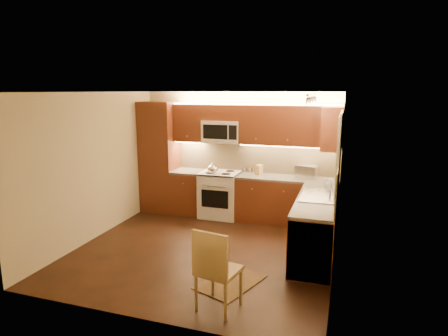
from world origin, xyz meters
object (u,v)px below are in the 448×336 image
(microwave, at_px, (222,132))
(kettle, at_px, (213,168))
(soap_bottle, at_px, (329,185))
(dining_chair, at_px, (219,268))
(stove, at_px, (220,194))
(sink, at_px, (318,191))
(knife_block, at_px, (259,170))
(toaster_oven, at_px, (307,171))

(microwave, relative_size, kettle, 3.18)
(soap_bottle, height_order, dining_chair, soap_bottle)
(kettle, relative_size, soap_bottle, 1.25)
(kettle, distance_m, soap_bottle, 2.30)
(stove, xyz_separation_m, kettle, (-0.10, -0.17, 0.58))
(microwave, distance_m, dining_chair, 3.70)
(sink, bearing_deg, knife_block, 134.81)
(stove, bearing_deg, knife_block, 7.83)
(kettle, relative_size, dining_chair, 0.24)
(toaster_oven, xyz_separation_m, dining_chair, (-0.64, -3.33, -0.52))
(soap_bottle, distance_m, dining_chair, 2.77)
(microwave, height_order, toaster_oven, microwave)
(stove, bearing_deg, sink, -29.36)
(stove, bearing_deg, microwave, 90.00)
(soap_bottle, bearing_deg, microwave, 170.83)
(kettle, bearing_deg, knife_block, -4.12)
(sink, distance_m, dining_chair, 2.32)
(sink, distance_m, knife_block, 1.74)
(soap_bottle, bearing_deg, toaster_oven, 130.10)
(knife_block, xyz_separation_m, dining_chair, (0.28, -3.30, -0.49))
(sink, xyz_separation_m, soap_bottle, (0.14, 0.42, 0.02))
(stove, relative_size, kettle, 3.85)
(stove, distance_m, microwave, 1.27)
(stove, relative_size, sink, 1.07)
(stove, xyz_separation_m, knife_block, (0.78, 0.11, 0.54))
(knife_block, bearing_deg, microwave, -159.37)
(kettle, xyz_separation_m, knife_block, (0.87, 0.28, -0.04))
(sink, relative_size, knife_block, 4.41)
(stove, bearing_deg, dining_chair, -71.64)
(dining_chair, bearing_deg, stove, 118.89)
(knife_block, height_order, soap_bottle, knife_block)
(microwave, height_order, soap_bottle, microwave)
(sink, xyz_separation_m, kettle, (-2.10, 0.95, 0.06))
(toaster_oven, height_order, dining_chair, toaster_oven)
(soap_bottle, relative_size, dining_chair, 0.19)
(dining_chair, bearing_deg, knife_block, 105.46)
(microwave, xyz_separation_m, toaster_oven, (1.70, -0.00, -0.70))
(kettle, distance_m, toaster_oven, 1.82)
(microwave, xyz_separation_m, soap_bottle, (2.14, -0.84, -0.72))
(microwave, relative_size, soap_bottle, 3.98)
(sink, bearing_deg, toaster_oven, 103.39)
(sink, bearing_deg, dining_chair, -114.38)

